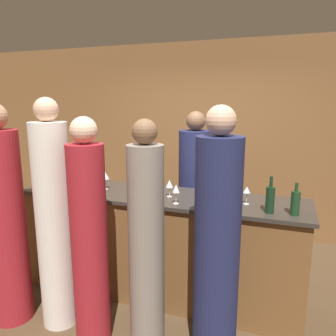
{
  "coord_description": "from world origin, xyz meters",
  "views": [
    {
      "loc": [
        1.12,
        -2.88,
        1.96
      ],
      "look_at": [
        0.06,
        0.1,
        1.31
      ],
      "focal_mm": 35.0,
      "sensor_mm": 36.0,
      "label": 1
    }
  ],
  "objects": [
    {
      "name": "ground_plane",
      "position": [
        0.0,
        0.0,
        0.0
      ],
      "size": [
        14.0,
        14.0,
        0.0
      ],
      "primitive_type": "plane",
      "color": "#4C3823"
    },
    {
      "name": "back_wall",
      "position": [
        0.0,
        1.93,
        1.4
      ],
      "size": [
        8.0,
        0.06,
        2.8
      ],
      "color": "brown",
      "rests_on": "ground_plane"
    },
    {
      "name": "bar_counter",
      "position": [
        0.0,
        0.0,
        0.53
      ],
      "size": [
        2.83,
        0.69,
        1.06
      ],
      "color": "brown",
      "rests_on": "ground_plane"
    },
    {
      "name": "bartender",
      "position": [
        0.16,
        0.79,
        0.85
      ],
      "size": [
        0.39,
        0.39,
        1.84
      ],
      "rotation": [
        0.0,
        0.0,
        3.14
      ],
      "color": "#1E234C",
      "rests_on": "ground_plane"
    },
    {
      "name": "guest_0",
      "position": [
        0.15,
        -0.67,
        0.87
      ],
      "size": [
        0.29,
        0.29,
        1.83
      ],
      "color": "gray",
      "rests_on": "ground_plane"
    },
    {
      "name": "guest_1",
      "position": [
        0.72,
        -0.68,
        0.91
      ],
      "size": [
        0.33,
        0.33,
        1.94
      ],
      "color": "#1E234C",
      "rests_on": "ground_plane"
    },
    {
      "name": "guest_2",
      "position": [
        -0.68,
        -0.72,
        0.94
      ],
      "size": [
        0.31,
        0.31,
        1.99
      ],
      "color": "silver",
      "rests_on": "ground_plane"
    },
    {
      "name": "guest_3",
      "position": [
        -1.12,
        -0.82,
        0.91
      ],
      "size": [
        0.35,
        0.35,
        1.95
      ],
      "color": "maroon",
      "rests_on": "ground_plane"
    },
    {
      "name": "guest_4",
      "position": [
        -0.28,
        -0.81,
        0.88
      ],
      "size": [
        0.29,
        0.29,
        1.85
      ],
      "color": "maroon",
      "rests_on": "ground_plane"
    },
    {
      "name": "wine_bottle_0",
      "position": [
        1.24,
        -0.18,
        1.16
      ],
      "size": [
        0.07,
        0.07,
        0.27
      ],
      "color": "#19381E",
      "rests_on": "bar_counter"
    },
    {
      "name": "wine_bottle_1",
      "position": [
        1.05,
        -0.19,
        1.18
      ],
      "size": [
        0.07,
        0.07,
        0.31
      ],
      "color": "black",
      "rests_on": "bar_counter"
    },
    {
      "name": "wine_bottle_2",
      "position": [
        -1.02,
        -0.23,
        1.17
      ],
      "size": [
        0.07,
        0.07,
        0.28
      ],
      "color": "#19381E",
      "rests_on": "bar_counter"
    },
    {
      "name": "wine_glass_0",
      "position": [
        0.43,
        -0.07,
        1.18
      ],
      "size": [
        0.08,
        0.08,
        0.16
      ],
      "color": "silver",
      "rests_on": "bar_counter"
    },
    {
      "name": "wine_glass_1",
      "position": [
        0.46,
        -0.2,
        1.17
      ],
      "size": [
        0.06,
        0.06,
        0.15
      ],
      "color": "silver",
      "rests_on": "bar_counter"
    },
    {
      "name": "wine_glass_2",
      "position": [
        0.25,
        -0.22,
        1.19
      ],
      "size": [
        0.06,
        0.06,
        0.18
      ],
      "color": "silver",
      "rests_on": "bar_counter"
    },
    {
      "name": "wine_glass_3",
      "position": [
        -0.14,
        -0.04,
        1.17
      ],
      "size": [
        0.07,
        0.07,
        0.15
      ],
      "color": "silver",
      "rests_on": "bar_counter"
    },
    {
      "name": "wine_glass_4",
      "position": [
        -1.25,
        -0.03,
        1.19
      ],
      "size": [
        0.08,
        0.08,
        0.17
      ],
      "color": "silver",
      "rests_on": "bar_counter"
    },
    {
      "name": "wine_glass_5",
      "position": [
        -0.59,
        -0.0,
        1.2
      ],
      "size": [
        0.08,
        0.08,
        0.19
      ],
      "color": "silver",
      "rests_on": "bar_counter"
    },
    {
      "name": "wine_glass_6",
      "position": [
        0.12,
        -0.04,
        1.18
      ],
      "size": [
        0.07,
        0.07,
        0.16
      ],
      "color": "silver",
      "rests_on": "bar_counter"
    },
    {
      "name": "wine_glass_7",
      "position": [
        0.84,
        -0.02,
        1.18
      ],
      "size": [
        0.06,
        0.06,
        0.16
      ],
      "color": "silver",
      "rests_on": "bar_counter"
    }
  ]
}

